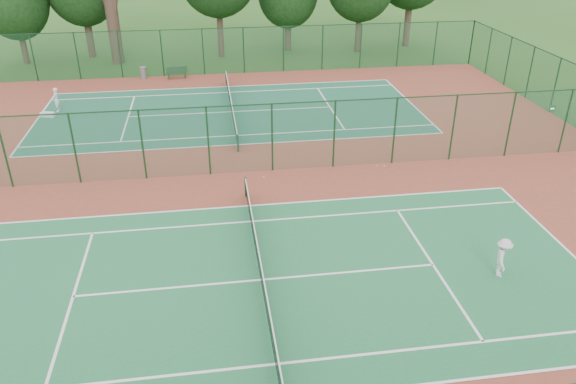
% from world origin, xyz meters
% --- Properties ---
extents(ground, '(120.00, 120.00, 0.00)m').
position_xyz_m(ground, '(0.00, 0.00, 0.00)').
color(ground, '#26531A').
rests_on(ground, ground).
extents(red_pad, '(40.00, 36.00, 0.01)m').
position_xyz_m(red_pad, '(0.00, 0.00, 0.01)').
color(red_pad, brown).
rests_on(red_pad, ground).
extents(court_near, '(23.77, 10.97, 0.01)m').
position_xyz_m(court_near, '(0.00, -9.00, 0.01)').
color(court_near, '#216A3E').
rests_on(court_near, red_pad).
extents(court_far, '(23.77, 10.97, 0.01)m').
position_xyz_m(court_far, '(0.00, 9.00, 0.01)').
color(court_far, '#1D5C40').
rests_on(court_far, red_pad).
extents(fence_north, '(40.00, 0.09, 3.50)m').
position_xyz_m(fence_north, '(0.00, 18.00, 1.76)').
color(fence_north, '#164428').
rests_on(fence_north, ground).
extents(fence_divider, '(40.00, 0.09, 3.50)m').
position_xyz_m(fence_divider, '(0.00, 0.00, 1.76)').
color(fence_divider, '#17472F').
rests_on(fence_divider, ground).
extents(tennis_net_near, '(0.10, 12.90, 0.97)m').
position_xyz_m(tennis_net_near, '(0.00, -9.00, 0.54)').
color(tennis_net_near, '#153B1E').
rests_on(tennis_net_near, ground).
extents(tennis_net_far, '(0.10, 12.90, 0.97)m').
position_xyz_m(tennis_net_far, '(0.00, 9.00, 0.54)').
color(tennis_net_far, '#163D23').
rests_on(tennis_net_far, ground).
extents(player_near, '(0.89, 1.10, 1.49)m').
position_xyz_m(player_near, '(8.51, -9.96, 0.76)').
color(player_near, silver).
rests_on(player_near, court_near).
extents(player_far, '(0.37, 0.56, 1.52)m').
position_xyz_m(player_far, '(-10.91, 10.73, 0.78)').
color(player_far, silver).
rests_on(player_far, court_far).
extents(trash_bin, '(0.64, 0.64, 0.89)m').
position_xyz_m(trash_bin, '(-6.10, 17.46, 0.46)').
color(trash_bin, slate).
rests_on(trash_bin, red_pad).
extents(bench, '(1.58, 0.65, 0.95)m').
position_xyz_m(bench, '(-3.60, 17.09, 0.50)').
color(bench, '#13371D').
rests_on(bench, red_pad).
extents(kit_bag, '(0.90, 0.56, 0.32)m').
position_xyz_m(kit_bag, '(-11.33, 9.71, 0.17)').
color(kit_bag, silver).
rests_on(kit_bag, red_pad).
extents(stray_ball_a, '(0.07, 0.07, 0.07)m').
position_xyz_m(stray_ball_a, '(6.82, -0.30, 0.04)').
color(stray_ball_a, yellow).
rests_on(stray_ball_a, red_pad).
extents(stray_ball_b, '(0.07, 0.07, 0.07)m').
position_xyz_m(stray_ball_b, '(7.18, -0.38, 0.04)').
color(stray_ball_b, yellow).
rests_on(stray_ball_b, red_pad).
extents(stray_ball_c, '(0.06, 0.06, 0.06)m').
position_xyz_m(stray_ball_c, '(1.01, -0.77, 0.04)').
color(stray_ball_c, '#CAEF37').
rests_on(stray_ball_c, red_pad).
extents(evergreen_row, '(39.00, 5.00, 12.00)m').
position_xyz_m(evergreen_row, '(0.50, 24.25, 0.00)').
color(evergreen_row, black).
rests_on(evergreen_row, ground).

